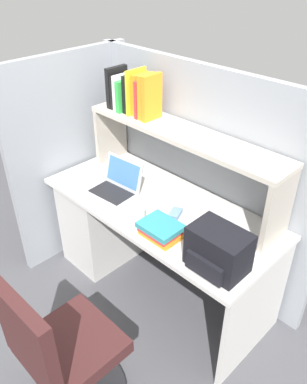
{
  "coord_description": "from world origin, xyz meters",
  "views": [
    {
      "loc": [
        1.42,
        -1.47,
        2.16
      ],
      "look_at": [
        0.0,
        -0.05,
        0.85
      ],
      "focal_mm": 36.46,
      "sensor_mm": 36.0,
      "label": 1
    }
  ],
  "objects": [
    {
      "name": "cubicle_partition_rear",
      "position": [
        0.0,
        0.38,
        0.78
      ],
      "size": [
        1.84,
        0.05,
        1.55
      ],
      "primitive_type": "cube",
      "color": "gray",
      "rests_on": "ground_plane"
    },
    {
      "name": "desk",
      "position": [
        -0.39,
        0.0,
        0.4
      ],
      "size": [
        1.6,
        0.7,
        0.73
      ],
      "color": "silver",
      "rests_on": "ground_plane"
    },
    {
      "name": "backpack",
      "position": [
        0.6,
        -0.19,
        0.84
      ],
      "size": [
        0.3,
        0.23,
        0.23
      ],
      "color": "black",
      "rests_on": "desk"
    },
    {
      "name": "office_chair",
      "position": [
        0.28,
        -0.96,
        0.39
      ],
      "size": [
        0.52,
        0.52,
        0.93
      ],
      "rotation": [
        0.0,
        0.0,
        3.16
      ],
      "color": "black",
      "rests_on": "ground_plane"
    },
    {
      "name": "reference_books_on_shelf",
      "position": [
        -0.43,
        0.2,
        1.31
      ],
      "size": [
        0.38,
        0.18,
        0.29
      ],
      "color": "black",
      "rests_on": "overhead_hutch"
    },
    {
      "name": "desk_book_stack",
      "position": [
        0.22,
        -0.22,
        0.77
      ],
      "size": [
        0.23,
        0.19,
        0.08
      ],
      "color": "orange",
      "rests_on": "desk"
    },
    {
      "name": "cubicle_partition_left",
      "position": [
        -0.85,
        -0.05,
        0.78
      ],
      "size": [
        0.05,
        1.06,
        1.55
      ],
      "primitive_type": "cube",
      "color": "gray",
      "rests_on": "ground_plane"
    },
    {
      "name": "laptop",
      "position": [
        -0.31,
        -0.09,
        0.78
      ],
      "size": [
        0.33,
        0.28,
        0.22
      ],
      "color": "#B7BABF",
      "rests_on": "desk"
    },
    {
      "name": "computer_mouse",
      "position": [
        0.15,
        -0.02,
        0.75
      ],
      "size": [
        0.09,
        0.12,
        0.03
      ],
      "primitive_type": "cube",
      "rotation": [
        0.0,
        0.0,
        0.39
      ],
      "color": "#7299C6",
      "rests_on": "desk"
    },
    {
      "name": "ground_plane",
      "position": [
        0.0,
        0.0,
        0.0
      ],
      "size": [
        8.0,
        8.0,
        0.0
      ],
      "primitive_type": "plane",
      "color": "#4C4C51"
    },
    {
      "name": "overhead_hutch",
      "position": [
        0.0,
        0.2,
        1.08
      ],
      "size": [
        1.44,
        0.28,
        0.45
      ],
      "color": "#B3A99C",
      "rests_on": "desk"
    },
    {
      "name": "paper_cup",
      "position": [
        0.03,
        -0.2,
        0.77
      ],
      "size": [
        0.08,
        0.08,
        0.09
      ],
      "primitive_type": "cylinder",
      "color": "white",
      "rests_on": "desk"
    }
  ]
}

